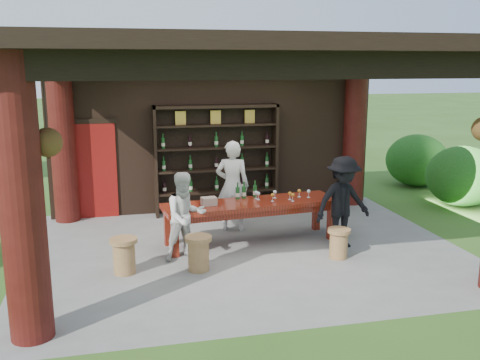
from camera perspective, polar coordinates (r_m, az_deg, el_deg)
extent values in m
plane|color=#2D5119|center=(9.37, 0.55, -7.40)|extent=(90.00, 90.00, 0.00)
cube|color=slate|center=(9.39, 0.55, -7.69)|extent=(7.40, 5.90, 0.10)
cube|color=black|center=(11.61, -2.60, 4.82)|extent=(7.00, 0.18, 3.30)
cube|color=maroon|center=(11.45, -15.39, 0.98)|extent=(0.95, 0.06, 2.00)
cylinder|color=#380C0A|center=(6.45, -22.28, -2.14)|extent=(0.50, 0.50, 3.30)
cylinder|color=#380C0A|center=(11.28, -18.39, 3.99)|extent=(0.50, 0.50, 3.30)
cylinder|color=#380C0A|center=(12.38, 12.13, 5.02)|extent=(0.50, 0.50, 3.30)
cube|color=black|center=(6.51, 5.64, 12.18)|extent=(6.70, 0.35, 0.35)
cube|color=black|center=(8.65, -20.59, 11.48)|extent=(0.30, 5.20, 0.30)
cube|color=black|center=(10.04, 18.75, 11.62)|extent=(0.30, 5.20, 0.30)
cube|color=black|center=(8.83, 0.60, 13.87)|extent=(7.50, 6.00, 0.20)
cylinder|color=black|center=(6.45, -20.07, 6.83)|extent=(0.01, 0.01, 0.75)
cone|color=black|center=(6.50, -19.78, 2.84)|extent=(0.32, 0.32, 0.18)
sphere|color=#1E5919|center=(6.49, -19.85, 3.80)|extent=(0.34, 0.34, 0.34)
cube|color=#551D0C|center=(9.55, 1.18, -2.56)|extent=(3.22, 1.12, 0.08)
cube|color=#551D0C|center=(9.57, 1.17, -3.14)|extent=(3.00, 0.95, 0.12)
cube|color=#551D0C|center=(8.99, -6.97, -6.09)|extent=(0.13, 0.13, 0.67)
cube|color=#551D0C|center=(9.96, 9.70, -4.35)|extent=(0.13, 0.13, 0.67)
cube|color=#551D0C|center=(9.56, -7.72, -4.98)|extent=(0.13, 0.13, 0.67)
cube|color=#551D0C|center=(10.47, 8.12, -3.47)|extent=(0.13, 0.13, 0.67)
cylinder|color=olive|center=(8.41, -4.44, -8.01)|extent=(0.33, 0.33, 0.49)
cylinder|color=olive|center=(8.32, -4.47, -6.23)|extent=(0.42, 0.42, 0.07)
cylinder|color=olive|center=(9.06, 10.47, -6.85)|extent=(0.30, 0.30, 0.44)
cylinder|color=olive|center=(8.98, 10.53, -5.34)|extent=(0.38, 0.38, 0.06)
cylinder|color=olive|center=(8.46, -12.25, -8.12)|extent=(0.34, 0.34, 0.49)
cylinder|color=olive|center=(8.37, -12.34, -6.32)|extent=(0.43, 0.43, 0.07)
imported|color=silver|center=(10.20, -0.82, -0.64)|extent=(0.73, 0.59, 1.75)
imported|color=silver|center=(8.77, -5.85, -3.85)|extent=(0.82, 0.71, 1.46)
imported|color=black|center=(9.43, 10.90, -2.36)|extent=(1.13, 0.77, 1.61)
cube|color=#BF6672|center=(9.30, -3.34, -2.28)|extent=(0.28, 0.21, 0.14)
ellipsoid|color=#194C14|center=(13.06, 22.57, -0.05)|extent=(1.60, 1.60, 1.36)
ellipsoid|color=#194C14|center=(14.80, 18.31, 1.62)|extent=(1.60, 1.60, 1.36)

